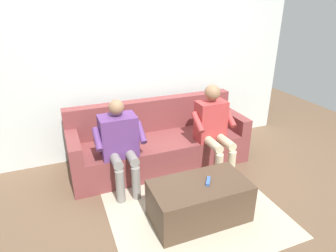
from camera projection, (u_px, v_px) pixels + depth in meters
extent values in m
plane|color=brown|center=(180.00, 192.00, 3.47)|extent=(8.00, 8.00, 0.00)
cube|color=silver|center=(144.00, 64.00, 4.04)|extent=(4.50, 0.06, 2.54)
cube|color=brown|center=(162.00, 154.00, 3.90)|extent=(2.05, 0.62, 0.40)
cube|color=brown|center=(152.00, 128.00, 4.15)|extent=(2.34, 0.16, 0.85)
cube|color=brown|center=(233.00, 134.00, 4.23)|extent=(0.15, 0.62, 0.61)
cube|color=brown|center=(76.00, 163.00, 3.49)|extent=(0.15, 0.62, 0.61)
cube|color=#4C3828|center=(199.00, 201.00, 2.99)|extent=(0.98, 0.54, 0.41)
cube|color=#B23838|center=(211.00, 121.00, 3.76)|extent=(0.38, 0.23, 0.52)
sphere|color=#936B4C|center=(212.00, 92.00, 3.61)|extent=(0.20, 0.20, 0.20)
cylinder|color=#C6B793|center=(224.00, 140.00, 3.70)|extent=(0.11, 0.41, 0.11)
cylinder|color=#C6B793|center=(211.00, 143.00, 3.64)|extent=(0.11, 0.41, 0.11)
cylinder|color=#C6B793|center=(231.00, 166.00, 3.63)|extent=(0.10, 0.10, 0.40)
cylinder|color=#C6B793|center=(218.00, 169.00, 3.57)|extent=(0.10, 0.10, 0.40)
cylinder|color=#B23838|center=(229.00, 117.00, 3.75)|extent=(0.08, 0.27, 0.22)
cylinder|color=#B23838|center=(198.00, 122.00, 3.60)|extent=(0.08, 0.27, 0.22)
cube|color=#5B3370|center=(118.00, 136.00, 3.38)|extent=(0.42, 0.29, 0.49)
sphere|color=#936B4C|center=(116.00, 107.00, 3.24)|extent=(0.17, 0.17, 0.17)
cylinder|color=gray|center=(131.00, 156.00, 3.34)|extent=(0.11, 0.35, 0.11)
cylinder|color=gray|center=(115.00, 159.00, 3.28)|extent=(0.11, 0.35, 0.11)
cylinder|color=gray|center=(136.00, 183.00, 3.29)|extent=(0.10, 0.10, 0.40)
cylinder|color=gray|center=(120.00, 186.00, 3.23)|extent=(0.10, 0.10, 0.40)
cylinder|color=#5B3370|center=(141.00, 132.00, 3.38)|extent=(0.08, 0.27, 0.22)
cylinder|color=#5B3370|center=(98.00, 139.00, 3.21)|extent=(0.08, 0.27, 0.22)
cube|color=#3860B7|center=(208.00, 181.00, 2.92)|extent=(0.11, 0.13, 0.03)
cube|color=#B7AD93|center=(192.00, 208.00, 3.19)|extent=(1.77, 1.65, 0.01)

